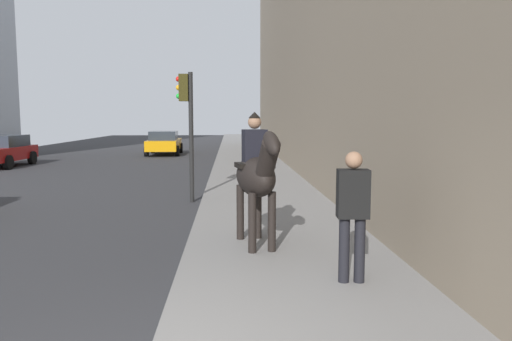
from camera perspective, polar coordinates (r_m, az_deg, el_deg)
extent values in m
ellipsoid|color=black|center=(8.09, -0.08, -0.68)|extent=(1.58, 0.83, 0.66)
cylinder|color=black|center=(7.81, 1.86, -5.98)|extent=(0.13, 0.13, 0.96)
cylinder|color=black|center=(7.73, -0.44, -6.10)|extent=(0.13, 0.13, 0.96)
cylinder|color=black|center=(8.66, 0.23, -4.77)|extent=(0.13, 0.13, 0.96)
cylinder|color=black|center=(8.59, -1.85, -4.86)|extent=(0.13, 0.13, 0.96)
cylinder|color=black|center=(7.31, 1.37, 1.33)|extent=(0.67, 0.39, 0.68)
ellipsoid|color=black|center=(7.09, 1.82, 3.19)|extent=(0.66, 0.33, 0.49)
cylinder|color=black|center=(8.79, -1.20, -0.79)|extent=(0.30, 0.15, 0.55)
cube|color=black|center=(8.12, -0.17, 0.63)|extent=(0.55, 0.67, 0.08)
cube|color=black|center=(8.09, -0.17, 2.85)|extent=(0.35, 0.43, 0.55)
sphere|color=#8C664C|center=(8.08, -0.17, 5.65)|extent=(0.22, 0.22, 0.22)
cone|color=black|center=(8.08, -0.17, 6.50)|extent=(0.23, 0.23, 0.10)
cylinder|color=black|center=(6.50, 10.22, -9.08)|extent=(0.14, 0.14, 0.85)
cylinder|color=black|center=(6.53, 11.97, -9.04)|extent=(0.14, 0.14, 0.85)
cube|color=black|center=(6.36, 11.23, -2.66)|extent=(0.29, 0.42, 0.62)
sphere|color=#8C664C|center=(6.31, 11.32, 1.20)|extent=(0.22, 0.22, 0.22)
cube|color=maroon|center=(25.25, -27.50, 1.78)|extent=(4.02, 1.79, 0.60)
cube|color=#262D38|center=(25.43, -27.33, 3.08)|extent=(2.28, 1.55, 0.52)
cylinder|color=black|center=(23.79, -26.89, 0.86)|extent=(0.64, 0.23, 0.64)
cylinder|color=black|center=(26.04, -24.60, 1.36)|extent=(0.64, 0.23, 0.64)
cube|color=orange|center=(30.42, -10.63, 2.99)|extent=(4.55, 1.90, 0.60)
cube|color=#262D38|center=(30.13, -10.70, 4.03)|extent=(2.17, 1.62, 0.52)
cylinder|color=black|center=(31.92, -11.94, 2.57)|extent=(0.65, 0.24, 0.64)
cylinder|color=black|center=(31.74, -8.75, 2.61)|extent=(0.65, 0.24, 0.64)
cylinder|color=black|center=(29.16, -12.64, 2.23)|extent=(0.65, 0.24, 0.64)
cylinder|color=black|center=(28.97, -9.15, 2.27)|extent=(0.65, 0.24, 0.64)
cylinder|color=black|center=(13.01, -7.55, 3.77)|extent=(0.12, 0.12, 3.42)
cube|color=#2D280C|center=(13.04, -8.43, 9.52)|extent=(0.20, 0.24, 0.70)
sphere|color=red|center=(13.07, -9.03, 10.47)|extent=(0.14, 0.14, 0.14)
sphere|color=orange|center=(13.06, -9.01, 9.51)|extent=(0.14, 0.14, 0.14)
sphere|color=green|center=(13.04, -8.99, 8.54)|extent=(0.14, 0.14, 0.14)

